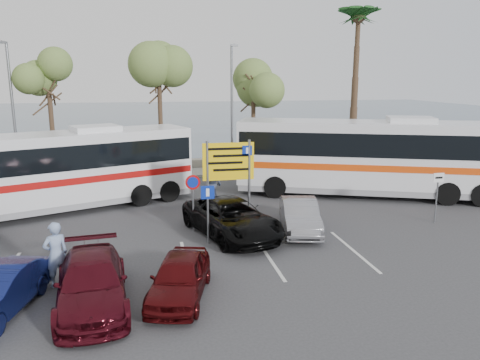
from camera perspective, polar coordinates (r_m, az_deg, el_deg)
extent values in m
plane|color=#353537|center=(17.29, -2.88, -8.54)|extent=(120.00, 120.00, 0.00)
cube|color=gray|center=(30.69, -6.63, 0.87)|extent=(44.00, 2.40, 0.15)
cube|color=#A19680|center=(32.61, -6.92, 1.95)|extent=(48.00, 0.80, 0.60)
plane|color=#3B4E5F|center=(76.27, -9.42, 7.64)|extent=(140.00, 140.00, 0.00)
cylinder|color=#382619|center=(30.74, -21.85, 4.98)|extent=(0.28, 0.28, 5.04)
cylinder|color=#382619|center=(30.17, -9.62, 6.11)|extent=(0.28, 0.28, 5.60)
cylinder|color=#382619|center=(30.93, 1.63, 6.04)|extent=(0.28, 0.28, 5.18)
cylinder|color=#382619|center=(33.01, 13.79, 10.30)|extent=(0.48, 0.48, 10.00)
cylinder|color=slate|center=(30.66, -25.91, 7.40)|extent=(0.16, 0.16, 8.00)
cylinder|color=slate|center=(30.21, -26.85, 14.79)|extent=(0.12, 0.90, 0.12)
cube|color=slate|center=(29.73, -27.10, 14.72)|extent=(0.45, 0.25, 0.12)
cylinder|color=slate|center=(30.12, -1.01, 8.57)|extent=(0.16, 0.16, 8.00)
cylinder|color=slate|center=(29.67, -0.88, 16.14)|extent=(0.12, 0.90, 0.12)
cube|color=slate|center=(29.18, -0.70, 16.11)|extent=(0.45, 0.25, 0.12)
cylinder|color=slate|center=(19.83, -3.97, -0.38)|extent=(0.12, 0.12, 3.60)
cylinder|color=slate|center=(20.12, 1.12, -0.16)|extent=(0.12, 0.12, 3.60)
cube|color=yellow|center=(19.77, -1.42, 2.28)|extent=(2.20, 0.06, 1.60)
cube|color=#0C2699|center=(19.80, 0.88, 3.62)|extent=(0.42, 0.01, 0.42)
cylinder|color=slate|center=(19.15, -5.72, -3.03)|extent=(0.07, 0.07, 2.20)
cylinder|color=#B20C0C|center=(18.89, -5.78, -0.28)|extent=(0.60, 0.03, 0.60)
cylinder|color=slate|center=(17.66, -3.93, -4.33)|extent=(0.07, 0.07, 2.20)
cube|color=#0C2699|center=(17.41, -3.97, -1.51)|extent=(0.50, 0.03, 0.50)
cylinder|color=slate|center=(21.84, 22.84, -2.03)|extent=(0.07, 0.07, 2.20)
cube|color=white|center=(21.63, 23.07, 0.27)|extent=(0.50, 0.03, 0.40)
cube|color=silver|center=(23.25, -21.41, 1.51)|extent=(12.67, 7.21, 3.10)
cube|color=black|center=(23.16, -21.52, 2.85)|extent=(12.46, 7.15, 1.10)
cube|color=#A30D0C|center=(23.34, -21.32, 0.31)|extent=(12.57, 7.19, 0.31)
cube|color=gray|center=(23.57, -21.12, -2.19)|extent=(12.55, 7.14, 0.58)
cube|color=silver|center=(23.01, -21.74, 5.60)|extent=(2.58, 2.34, 0.25)
cube|color=silver|center=(25.44, 15.32, 3.16)|extent=(13.63, 7.48, 3.32)
cube|color=black|center=(25.36, 15.40, 4.48)|extent=(13.39, 7.42, 1.18)
cube|color=#D8430C|center=(25.53, 15.25, 1.98)|extent=(13.52, 7.46, 0.34)
cube|color=gray|center=(25.75, 15.11, -0.48)|extent=(13.50, 7.40, 0.62)
cube|color=silver|center=(25.23, 15.56, 7.18)|extent=(2.74, 2.48, 0.27)
imported|color=#470B15|center=(13.76, -17.63, -11.82)|extent=(2.34, 4.79, 1.34)
imported|color=#460A0C|center=(13.69, -7.39, -11.67)|extent=(2.36, 3.90, 1.24)
imported|color=black|center=(18.58, -1.01, -4.66)|extent=(3.88, 5.70, 1.45)
imported|color=gray|center=(19.27, 7.29, -4.34)|extent=(2.15, 4.19, 1.32)
imported|color=#8298BE|center=(15.20, -21.54, -8.42)|extent=(0.87, 0.77, 2.01)
imported|color=#373E52|center=(23.28, -3.30, -0.47)|extent=(1.17, 1.22, 1.99)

